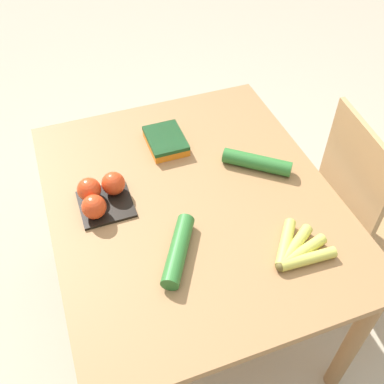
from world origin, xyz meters
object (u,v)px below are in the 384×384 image
object	(u,v)px
tomato_pack	(100,195)
cucumber_near	(257,162)
chair	(365,213)
banana_bunch	(297,251)
carrot_bag	(166,140)
cucumber_far	(178,250)

from	to	relation	value
tomato_pack	cucumber_near	bearing A→B (deg)	88.15
chair	banana_bunch	world-z (taller)	chair
chair	carrot_bag	world-z (taller)	chair
tomato_pack	cucumber_far	world-z (taller)	tomato_pack
cucumber_near	banana_bunch	bearing A→B (deg)	-7.60
chair	cucumber_far	xyz separation A→B (m)	(0.11, -0.83, 0.27)
chair	cucumber_far	distance (m)	0.88
chair	banana_bunch	size ratio (longest dim) A/B	4.78
carrot_bag	cucumber_near	xyz separation A→B (m)	(0.23, 0.27, 0.00)
carrot_bag	cucumber_near	world-z (taller)	cucumber_near
chair	carrot_bag	distance (m)	0.85
cucumber_near	carrot_bag	bearing A→B (deg)	-130.44
carrot_bag	cucumber_near	bearing A→B (deg)	49.56
tomato_pack	carrot_bag	bearing A→B (deg)	125.89
chair	cucumber_near	xyz separation A→B (m)	(-0.16, -0.44, 0.27)
chair	cucumber_near	bearing A→B (deg)	75.09
tomato_pack	cucumber_near	distance (m)	0.57
carrot_bag	cucumber_far	world-z (taller)	cucumber_far
banana_bunch	chair	bearing A→B (deg)	114.86
tomato_pack	cucumber_near	size ratio (longest dim) A/B	0.77
carrot_bag	banana_bunch	bearing A→B (deg)	19.47
chair	banana_bunch	xyz separation A→B (m)	(0.23, -0.49, 0.26)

